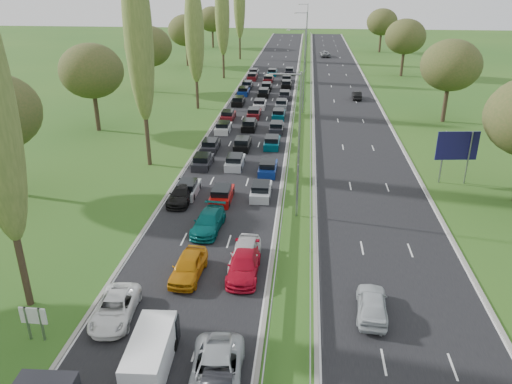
% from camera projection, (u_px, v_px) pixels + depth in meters
% --- Properties ---
extents(ground, '(260.00, 260.00, 0.00)m').
position_uv_depth(ground, '(303.00, 109.00, 75.84)').
color(ground, '#25551A').
rests_on(ground, ground).
extents(near_carriageway, '(10.50, 215.00, 0.04)m').
position_uv_depth(near_carriageway, '(260.00, 104.00, 78.74)').
color(near_carriageway, black).
rests_on(near_carriageway, ground).
extents(far_carriageway, '(10.50, 215.00, 0.04)m').
position_uv_depth(far_carriageway, '(346.00, 106.00, 77.50)').
color(far_carriageway, black).
rests_on(far_carriageway, ground).
extents(central_reservation, '(2.36, 215.00, 0.32)m').
position_uv_depth(central_reservation, '(303.00, 102.00, 77.90)').
color(central_reservation, gray).
rests_on(central_reservation, ground).
extents(lamp_columns, '(0.18, 140.18, 12.00)m').
position_uv_depth(lamp_columns, '(304.00, 72.00, 71.63)').
color(lamp_columns, gray).
rests_on(lamp_columns, ground).
extents(poplar_row, '(2.80, 127.80, 22.44)m').
position_uv_depth(poplar_row, '(175.00, 31.00, 61.59)').
color(poplar_row, '#2D2116').
rests_on(poplar_row, ground).
extents(woodland_left, '(8.00, 166.00, 11.10)m').
position_uv_depth(woodland_left, '(80.00, 76.00, 59.36)').
color(woodland_left, '#2D2116').
rests_on(woodland_left, ground).
extents(woodland_right, '(8.00, 153.00, 11.10)m').
position_uv_depth(woodland_right, '(469.00, 77.00, 58.82)').
color(woodland_right, '#2D2116').
rests_on(woodland_right, ground).
extents(traffic_queue_fill, '(9.06, 68.34, 0.80)m').
position_uv_depth(traffic_queue_fill, '(257.00, 109.00, 74.03)').
color(traffic_queue_fill, '#B2B7BC').
rests_on(traffic_queue_fill, ground).
extents(near_car_2, '(2.61, 4.97, 1.33)m').
position_uv_depth(near_car_2, '(115.00, 308.00, 29.17)').
color(near_car_2, white).
rests_on(near_car_2, near_carriageway).
extents(near_car_3, '(2.03, 4.74, 1.36)m').
position_uv_depth(near_car_3, '(181.00, 194.00, 44.42)').
color(near_car_3, black).
rests_on(near_car_3, near_carriageway).
extents(near_car_7, '(2.38, 5.18, 1.47)m').
position_uv_depth(near_car_7, '(208.00, 222.00, 39.37)').
color(near_car_7, '#055453').
rests_on(near_car_7, near_carriageway).
extents(near_car_8, '(2.09, 4.70, 1.57)m').
position_uv_depth(near_car_8, '(188.00, 266.00, 33.21)').
color(near_car_8, '#C1780C').
rests_on(near_car_8, near_carriageway).
extents(near_car_10, '(2.99, 5.78, 1.56)m').
position_uv_depth(near_car_10, '(216.00, 373.00, 24.23)').
color(near_car_10, '#A9AEB3').
rests_on(near_car_10, near_carriageway).
extents(near_car_11, '(2.08, 5.02, 1.45)m').
position_uv_depth(near_car_11, '(244.00, 265.00, 33.43)').
color(near_car_11, '#B80B22').
rests_on(near_car_11, near_carriageway).
extents(near_car_12, '(2.06, 4.77, 1.60)m').
position_uv_depth(near_car_12, '(245.00, 253.00, 34.73)').
color(near_car_12, silver).
rests_on(near_car_12, near_carriageway).
extents(far_car_0, '(2.10, 4.52, 1.50)m').
position_uv_depth(far_car_0, '(372.00, 304.00, 29.43)').
color(far_car_0, silver).
rests_on(far_car_0, far_carriageway).
extents(far_car_1, '(1.40, 3.97, 1.31)m').
position_uv_depth(far_car_1, '(357.00, 95.00, 81.86)').
color(far_car_1, black).
rests_on(far_car_1, far_carriageway).
extents(far_car_2, '(2.72, 5.21, 1.40)m').
position_uv_depth(far_car_2, '(325.00, 54.00, 125.45)').
color(far_car_2, gray).
rests_on(far_car_2, far_carriageway).
extents(white_van_rear, '(1.89, 4.83, 1.94)m').
position_uv_depth(white_van_rear, '(152.00, 351.00, 25.38)').
color(white_van_rear, white).
rests_on(white_van_rear, near_carriageway).
extents(info_sign, '(1.50, 0.16, 2.10)m').
position_uv_depth(info_sign, '(34.00, 319.00, 27.17)').
color(info_sign, gray).
rests_on(info_sign, ground).
extents(direction_sign, '(3.98, 0.59, 5.20)m').
position_uv_depth(direction_sign, '(457.00, 148.00, 47.35)').
color(direction_sign, gray).
rests_on(direction_sign, ground).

